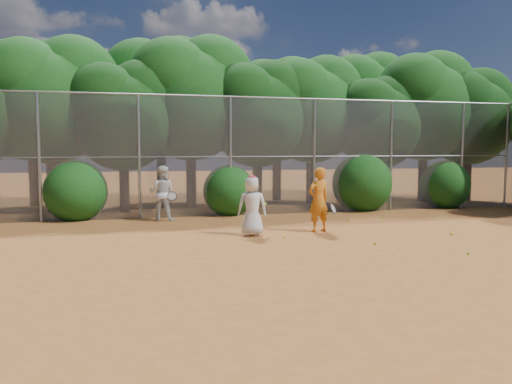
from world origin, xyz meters
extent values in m
plane|color=brown|center=(0.00, 0.00, 0.00)|extent=(80.00, 80.00, 0.00)
cylinder|color=gray|center=(-7.00, 6.00, 2.00)|extent=(0.09, 0.09, 4.00)
cylinder|color=gray|center=(-4.00, 6.00, 2.00)|extent=(0.09, 0.09, 4.00)
cylinder|color=gray|center=(-1.00, 6.00, 2.00)|extent=(0.09, 0.09, 4.00)
cylinder|color=gray|center=(2.00, 6.00, 2.00)|extent=(0.09, 0.09, 4.00)
cylinder|color=gray|center=(5.00, 6.00, 2.00)|extent=(0.09, 0.09, 4.00)
cylinder|color=gray|center=(8.00, 6.00, 2.00)|extent=(0.09, 0.09, 4.00)
cylinder|color=gray|center=(0.00, 6.00, 4.00)|extent=(20.00, 0.05, 0.05)
cylinder|color=gray|center=(0.00, 6.00, 2.00)|extent=(20.00, 0.04, 0.04)
cube|color=slate|center=(0.00, 6.00, 2.00)|extent=(20.00, 0.02, 4.00)
cylinder|color=gray|center=(10.00, 6.00, 2.00)|extent=(0.09, 0.09, 4.00)
cylinder|color=black|center=(-7.00, 8.50, 1.26)|extent=(0.38, 0.38, 2.52)
sphere|color=#104010|center=(-7.00, 8.50, 3.73)|extent=(4.03, 4.03, 4.03)
sphere|color=#104010|center=(-6.19, 8.90, 4.74)|extent=(3.23, 3.23, 3.23)
sphere|color=#104010|center=(-7.71, 8.20, 4.54)|extent=(3.02, 3.02, 3.02)
cylinder|color=black|center=(-4.50, 7.80, 1.08)|extent=(0.36, 0.36, 2.17)
sphere|color=black|center=(-4.50, 7.80, 3.21)|extent=(3.47, 3.47, 3.47)
sphere|color=black|center=(-3.81, 8.15, 4.08)|extent=(2.78, 2.78, 2.78)
sphere|color=black|center=(-5.11, 7.54, 3.91)|extent=(2.60, 2.60, 2.60)
cylinder|color=black|center=(-2.00, 8.80, 1.33)|extent=(0.39, 0.39, 2.66)
sphere|color=#104010|center=(-2.00, 8.80, 3.94)|extent=(4.26, 4.26, 4.26)
sphere|color=#104010|center=(-1.15, 9.23, 5.00)|extent=(3.40, 3.40, 3.40)
sphere|color=#104010|center=(-2.74, 8.48, 4.79)|extent=(3.19, 3.19, 3.19)
cylinder|color=black|center=(0.50, 8.20, 1.14)|extent=(0.37, 0.37, 2.27)
sphere|color=black|center=(0.50, 8.20, 3.37)|extent=(3.64, 3.64, 3.64)
sphere|color=black|center=(1.23, 8.56, 4.28)|extent=(2.91, 2.91, 2.91)
sphere|color=black|center=(-0.14, 7.93, 4.10)|extent=(2.73, 2.73, 2.73)
cylinder|color=black|center=(3.00, 9.00, 1.22)|extent=(0.38, 0.38, 2.45)
sphere|color=#104010|center=(3.00, 9.00, 3.63)|extent=(3.92, 3.92, 3.92)
sphere|color=#104010|center=(3.78, 9.39, 4.61)|extent=(3.14, 3.14, 3.14)
sphere|color=#104010|center=(2.31, 8.71, 4.41)|extent=(2.94, 2.94, 2.94)
cylinder|color=black|center=(5.50, 8.00, 1.05)|extent=(0.36, 0.36, 2.10)
sphere|color=black|center=(5.50, 8.00, 3.11)|extent=(3.36, 3.36, 3.36)
sphere|color=black|center=(6.17, 8.34, 3.95)|extent=(2.69, 2.69, 2.69)
sphere|color=black|center=(4.91, 7.75, 3.78)|extent=(2.52, 2.52, 2.52)
cylinder|color=black|center=(8.00, 8.60, 1.29)|extent=(0.39, 0.39, 2.59)
sphere|color=#104010|center=(8.00, 8.60, 3.83)|extent=(4.14, 4.14, 4.14)
sphere|color=#104010|center=(8.83, 9.01, 4.87)|extent=(3.32, 3.32, 3.32)
sphere|color=#104010|center=(7.27, 8.29, 4.66)|extent=(3.11, 3.11, 3.11)
cylinder|color=black|center=(10.00, 8.30, 1.15)|extent=(0.37, 0.37, 2.31)
sphere|color=black|center=(10.00, 8.30, 3.42)|extent=(3.70, 3.70, 3.70)
sphere|color=black|center=(10.74, 8.67, 4.34)|extent=(2.96, 2.96, 2.96)
sphere|color=black|center=(9.35, 8.02, 4.16)|extent=(2.77, 2.77, 2.77)
cylinder|color=black|center=(-8.00, 10.80, 1.31)|extent=(0.39, 0.39, 2.62)
sphere|color=#104010|center=(-8.00, 10.80, 3.88)|extent=(4.20, 4.20, 4.20)
sphere|color=#104010|center=(-7.16, 11.22, 4.94)|extent=(3.36, 3.36, 3.36)
sphere|color=#104010|center=(-8.73, 10.49, 4.72)|extent=(3.15, 3.15, 3.15)
cylinder|color=black|center=(-3.00, 11.00, 1.40)|extent=(0.40, 0.40, 2.80)
sphere|color=#104010|center=(-3.00, 11.00, 4.14)|extent=(4.48, 4.48, 4.48)
sphere|color=#104010|center=(-2.10, 11.45, 5.26)|extent=(3.58, 3.58, 3.58)
sphere|color=#104010|center=(-3.78, 10.66, 5.04)|extent=(3.36, 3.36, 3.36)
cylinder|color=black|center=(2.00, 10.60, 1.26)|extent=(0.38, 0.38, 2.52)
sphere|color=#104010|center=(2.00, 10.60, 3.73)|extent=(4.03, 4.03, 4.03)
sphere|color=#104010|center=(2.81, 11.00, 4.74)|extent=(3.23, 3.23, 3.23)
sphere|color=#104010|center=(1.29, 10.30, 4.54)|extent=(3.02, 3.02, 3.02)
cylinder|color=black|center=(6.50, 11.20, 1.36)|extent=(0.40, 0.40, 2.73)
sphere|color=#104010|center=(6.50, 11.20, 4.04)|extent=(4.37, 4.37, 4.37)
sphere|color=#104010|center=(7.37, 11.64, 5.13)|extent=(3.49, 3.49, 3.49)
sphere|color=#104010|center=(5.74, 10.87, 4.91)|extent=(3.28, 3.28, 3.28)
sphere|color=#104010|center=(-6.00, 6.30, 1.00)|extent=(2.00, 2.00, 2.00)
sphere|color=#104010|center=(-1.00, 6.30, 0.90)|extent=(1.80, 1.80, 1.80)
sphere|color=#104010|center=(4.00, 6.30, 1.10)|extent=(2.20, 2.20, 2.20)
sphere|color=#104010|center=(7.50, 6.30, 0.95)|extent=(1.90, 1.90, 1.90)
imported|color=orange|center=(0.67, 2.15, 0.88)|extent=(0.72, 0.56, 1.76)
torus|color=black|center=(1.02, 1.95, 0.65)|extent=(0.32, 0.33, 0.29)
cylinder|color=black|center=(0.87, 2.08, 0.56)|extent=(0.22, 0.20, 0.15)
imported|color=silver|center=(-1.23, 2.02, 0.78)|extent=(0.83, 0.62, 1.56)
ellipsoid|color=#A91829|center=(-1.23, 2.02, 1.52)|extent=(0.22, 0.22, 0.13)
sphere|color=#B7DA27|center=(-0.93, 1.82, 0.85)|extent=(0.07, 0.07, 0.07)
imported|color=silver|center=(-3.34, 5.40, 0.87)|extent=(1.01, 0.89, 1.74)
torus|color=black|center=(-3.04, 5.10, 0.80)|extent=(0.31, 0.15, 0.29)
cylinder|color=black|center=(-3.02, 5.31, 0.72)|extent=(0.05, 0.28, 0.13)
sphere|color=#B7DA27|center=(1.30, 0.07, 0.03)|extent=(0.07, 0.07, 0.07)
sphere|color=#B7DA27|center=(2.26, 3.65, 0.03)|extent=(0.07, 0.07, 0.07)
sphere|color=#B7DA27|center=(2.72, -1.42, 0.03)|extent=(0.07, 0.07, 0.07)
sphere|color=#B7DA27|center=(3.88, 0.77, 0.03)|extent=(0.07, 0.07, 0.07)
sphere|color=#B7DA27|center=(-0.53, 1.42, 0.03)|extent=(0.07, 0.07, 0.07)
sphere|color=#B7DA27|center=(3.73, 4.16, 0.03)|extent=(0.07, 0.07, 0.07)
camera|label=1|loc=(-4.30, -10.53, 2.28)|focal=35.00mm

